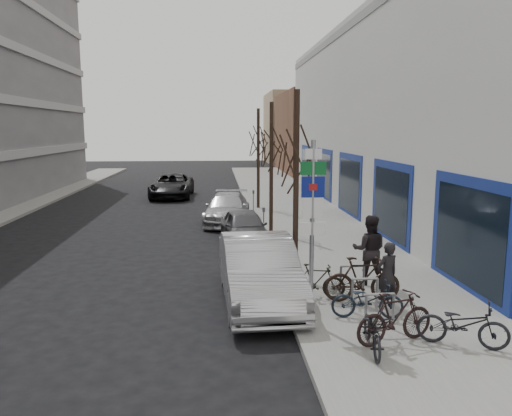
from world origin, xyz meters
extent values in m
plane|color=black|center=(0.00, 0.00, 0.00)|extent=(120.00, 120.00, 0.00)
cube|color=slate|center=(4.50, 10.00, 0.07)|extent=(5.00, 70.00, 0.15)
cube|color=brown|center=(13.00, 40.00, 4.00)|extent=(12.00, 14.00, 8.00)
cube|color=#937A5B|center=(13.50, 55.00, 4.50)|extent=(13.00, 12.00, 9.00)
cylinder|color=gray|center=(2.40, 0.00, 2.10)|extent=(0.10, 0.10, 4.20)
cube|color=white|center=(2.40, -0.03, 3.90)|extent=(0.35, 0.03, 0.22)
cube|color=#0C5926|center=(2.40, -0.03, 3.60)|extent=(0.55, 0.03, 0.28)
cube|color=navy|center=(2.40, -0.03, 3.20)|extent=(0.50, 0.03, 0.45)
cube|color=maroon|center=(2.40, -0.04, 3.20)|extent=(0.18, 0.02, 0.14)
cube|color=white|center=(2.40, -0.03, 2.75)|extent=(0.45, 0.03, 0.45)
cube|color=white|center=(2.40, -0.03, 2.30)|extent=(0.55, 0.03, 0.28)
cylinder|color=gray|center=(3.50, -0.50, 0.55)|extent=(0.06, 0.06, 0.80)
cylinder|color=gray|center=(4.10, -0.50, 0.55)|extent=(0.06, 0.06, 0.80)
cylinder|color=gray|center=(3.80, -0.50, 0.95)|extent=(0.60, 0.06, 0.06)
cylinder|color=gray|center=(3.50, 0.60, 0.55)|extent=(0.06, 0.06, 0.80)
cylinder|color=gray|center=(4.10, 0.60, 0.55)|extent=(0.06, 0.06, 0.80)
cylinder|color=gray|center=(3.80, 0.60, 0.95)|extent=(0.60, 0.06, 0.06)
cylinder|color=gray|center=(3.50, 1.70, 0.55)|extent=(0.06, 0.06, 0.80)
cylinder|color=gray|center=(4.10, 1.70, 0.55)|extent=(0.06, 0.06, 0.80)
cylinder|color=gray|center=(3.80, 1.70, 0.95)|extent=(0.60, 0.06, 0.06)
cylinder|color=black|center=(2.60, 3.50, 2.75)|extent=(0.16, 0.16, 5.50)
cylinder|color=black|center=(2.60, 10.00, 2.75)|extent=(0.16, 0.16, 5.50)
cylinder|color=black|center=(2.60, 16.50, 2.75)|extent=(0.16, 0.16, 5.50)
cylinder|color=gray|center=(2.15, 3.00, 0.70)|extent=(0.05, 0.05, 1.10)
cube|color=#3F3F44|center=(2.15, 3.00, 1.33)|extent=(0.10, 0.08, 0.18)
cylinder|color=gray|center=(2.15, 8.50, 0.70)|extent=(0.05, 0.05, 1.10)
cube|color=#3F3F44|center=(2.15, 8.50, 1.33)|extent=(0.10, 0.08, 0.18)
cylinder|color=gray|center=(2.15, 14.00, 0.70)|extent=(0.05, 0.05, 1.10)
cube|color=#3F3F44|center=(2.15, 14.00, 1.33)|extent=(0.10, 0.08, 0.18)
imported|color=black|center=(3.34, -1.47, 0.63)|extent=(0.66, 1.62, 0.96)
imported|color=black|center=(3.89, -1.16, 0.70)|extent=(1.89, 1.05, 1.10)
imported|color=black|center=(3.75, 0.20, 0.65)|extent=(1.69, 0.72, 1.00)
imported|color=black|center=(2.85, 1.64, 0.61)|extent=(1.56, 0.74, 0.91)
imported|color=black|center=(5.18, -1.41, 0.68)|extent=(1.80, 1.18, 1.06)
imported|color=black|center=(3.94, 1.28, 0.74)|extent=(1.94, 0.62, 1.17)
imported|color=#B4B4B9|center=(1.40, 1.86, 0.84)|extent=(2.02, 5.19, 1.68)
imported|color=#504F54|center=(1.40, 8.43, 0.67)|extent=(2.02, 4.09, 1.34)
imported|color=#ADACB1|center=(0.83, 12.90, 0.69)|extent=(2.49, 4.96, 1.38)
imported|color=black|center=(-2.58, 22.22, 0.77)|extent=(2.68, 5.57, 1.53)
imported|color=black|center=(4.41, 0.83, 0.96)|extent=(0.69, 0.58, 1.62)
imported|color=black|center=(4.54, 2.70, 1.13)|extent=(0.83, 0.67, 1.96)
camera|label=1|loc=(0.37, -10.43, 4.42)|focal=35.00mm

